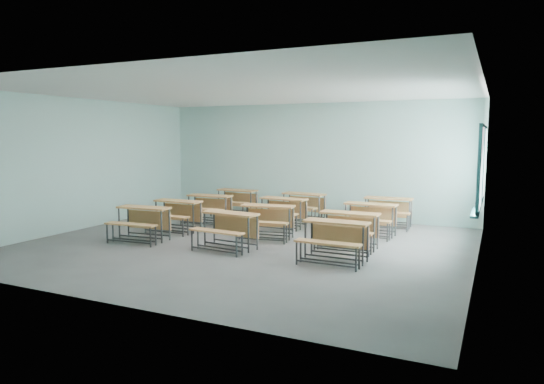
% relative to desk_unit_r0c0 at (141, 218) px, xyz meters
% --- Properties ---
extents(room, '(9.04, 8.04, 3.24)m').
position_rel_desk_unit_r0c0_xyz_m(room, '(2.31, 0.66, 1.10)').
color(room, slate).
rests_on(room, ground).
extents(desk_unit_r0c0, '(1.25, 0.89, 0.74)m').
position_rel_desk_unit_r0c0_xyz_m(desk_unit_r0c0, '(0.00, 0.00, 0.00)').
color(desk_unit_r0c0, '#B77A42').
rests_on(desk_unit_r0c0, ground).
extents(desk_unit_r0c1, '(1.26, 0.91, 0.74)m').
position_rel_desk_unit_r0c0_xyz_m(desk_unit_r0c1, '(2.11, 0.11, 0.00)').
color(desk_unit_r0c1, '#B77A42').
rests_on(desk_unit_r0c1, ground).
extents(desk_unit_r0c2, '(1.20, 0.82, 0.74)m').
position_rel_desk_unit_r0c0_xyz_m(desk_unit_r0c2, '(4.37, 0.05, 0.00)').
color(desk_unit_r0c2, '#B77A42').
rests_on(desk_unit_r0c2, ground).
extents(desk_unit_r1c0, '(1.19, 0.81, 0.74)m').
position_rel_desk_unit_r0c0_xyz_m(desk_unit_r1c0, '(0.03, 1.20, 0.00)').
color(desk_unit_r1c0, '#B77A42').
rests_on(desk_unit_r1c0, ground).
extents(desk_unit_r1c1, '(1.28, 0.95, 0.74)m').
position_rel_desk_unit_r0c0_xyz_m(desk_unit_r1c1, '(2.37, 1.39, 0.00)').
color(desk_unit_r1c1, '#B77A42').
rests_on(desk_unit_r1c1, ground).
extents(desk_unit_r1c2, '(1.19, 0.81, 0.74)m').
position_rel_desk_unit_r0c0_xyz_m(desk_unit_r1c2, '(4.31, 1.14, 0.00)').
color(desk_unit_r1c2, '#B77A42').
rests_on(desk_unit_r1c2, ground).
extents(desk_unit_r2c0, '(1.24, 0.88, 0.74)m').
position_rel_desk_unit_r0c0_xyz_m(desk_unit_r2c0, '(0.14, 2.46, 0.00)').
color(desk_unit_r2c0, '#B77A42').
rests_on(desk_unit_r2c0, ground).
extents(desk_unit_r2c1, '(1.24, 0.88, 0.74)m').
position_rel_desk_unit_r0c0_xyz_m(desk_unit_r2c1, '(2.15, 2.71, 0.00)').
color(desk_unit_r2c1, '#B77A42').
rests_on(desk_unit_r2c1, ground).
extents(desk_unit_r2c2, '(1.22, 0.85, 0.74)m').
position_rel_desk_unit_r0c0_xyz_m(desk_unit_r2c2, '(4.38, 2.64, 0.00)').
color(desk_unit_r2c2, '#B77A42').
rests_on(desk_unit_r2c2, ground).
extents(desk_unit_r3c0, '(1.22, 0.85, 0.74)m').
position_rel_desk_unit_r0c0_xyz_m(desk_unit_r3c0, '(0.15, 3.92, 0.00)').
color(desk_unit_r3c0, '#B77A42').
rests_on(desk_unit_r3c0, ground).
extents(desk_unit_r3c1, '(1.28, 0.94, 0.74)m').
position_rel_desk_unit_r0c0_xyz_m(desk_unit_r3c1, '(2.24, 3.87, 0.00)').
color(desk_unit_r3c1, '#B77A42').
rests_on(desk_unit_r3c1, ground).
extents(desk_unit_r3c2, '(1.22, 0.84, 0.74)m').
position_rel_desk_unit_r0c0_xyz_m(desk_unit_r3c2, '(4.53, 3.90, 0.00)').
color(desk_unit_r3c2, '#B77A42').
rests_on(desk_unit_r3c2, ground).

